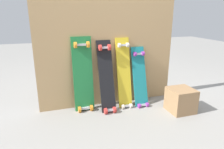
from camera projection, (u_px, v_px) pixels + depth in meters
ground_plane at (110, 104)px, 2.59m from camera, size 12.00×12.00×0.00m
plywood_wall_panel at (108, 33)px, 2.40m from camera, size 1.69×0.04×1.76m
skateboard_green at (83, 77)px, 2.36m from camera, size 0.23×0.17×0.92m
skateboard_black at (107, 79)px, 2.38m from camera, size 0.17×0.31×0.87m
skateboard_yellow at (124, 76)px, 2.48m from camera, size 0.17×0.24×0.90m
skateboard_teal at (140, 80)px, 2.53m from camera, size 0.17×0.28×0.78m
wooden_crate at (181, 100)px, 2.38m from camera, size 0.28×0.28×0.28m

